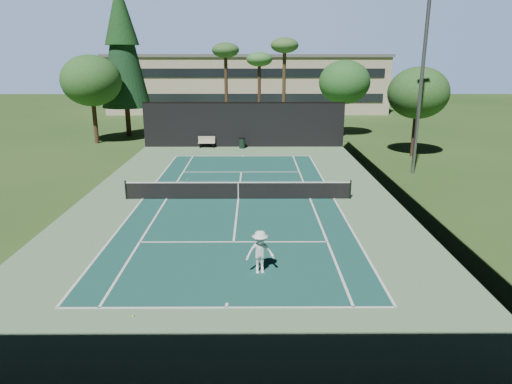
# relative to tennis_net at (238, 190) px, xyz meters

# --- Properties ---
(ground) EXTENTS (160.00, 160.00, 0.00)m
(ground) POSITION_rel_tennis_net_xyz_m (0.00, 0.00, -0.56)
(ground) COLOR #2A4B1C
(ground) RESTS_ON ground
(apron_slab) EXTENTS (18.00, 32.00, 0.01)m
(apron_slab) POSITION_rel_tennis_net_xyz_m (0.00, 0.00, -0.55)
(apron_slab) COLOR #618A60
(apron_slab) RESTS_ON ground
(court_surface) EXTENTS (10.97, 23.77, 0.01)m
(court_surface) POSITION_rel_tennis_net_xyz_m (0.00, 0.00, -0.55)
(court_surface) COLOR #184D44
(court_surface) RESTS_ON ground
(court_lines) EXTENTS (11.07, 23.87, 0.01)m
(court_lines) POSITION_rel_tennis_net_xyz_m (0.00, 0.00, -0.54)
(court_lines) COLOR white
(court_lines) RESTS_ON ground
(tennis_net) EXTENTS (12.90, 0.10, 1.10)m
(tennis_net) POSITION_rel_tennis_net_xyz_m (0.00, 0.00, 0.00)
(tennis_net) COLOR black
(tennis_net) RESTS_ON ground
(fence) EXTENTS (18.04, 32.05, 4.03)m
(fence) POSITION_rel_tennis_net_xyz_m (0.00, 0.06, 1.45)
(fence) COLOR black
(fence) RESTS_ON ground
(player) EXTENTS (1.16, 0.78, 1.67)m
(player) POSITION_rel_tennis_net_xyz_m (1.12, -9.34, 0.28)
(player) COLOR white
(player) RESTS_ON ground
(tennis_ball_a) EXTENTS (0.07, 0.07, 0.07)m
(tennis_ball_a) POSITION_rel_tennis_net_xyz_m (-2.88, -12.41, -0.52)
(tennis_ball_a) COLOR yellow
(tennis_ball_a) RESTS_ON ground
(tennis_ball_b) EXTENTS (0.06, 0.06, 0.06)m
(tennis_ball_b) POSITION_rel_tennis_net_xyz_m (-3.54, 4.29, -0.53)
(tennis_ball_b) COLOR #D1F237
(tennis_ball_b) RESTS_ON ground
(tennis_ball_c) EXTENTS (0.06, 0.06, 0.06)m
(tennis_ball_c) POSITION_rel_tennis_net_xyz_m (3.65, 1.26, -0.53)
(tennis_ball_c) COLOR #DAF136
(tennis_ball_c) RESTS_ON ground
(tennis_ball_d) EXTENTS (0.07, 0.07, 0.07)m
(tennis_ball_d) POSITION_rel_tennis_net_xyz_m (-6.61, 5.06, -0.52)
(tennis_ball_d) COLOR #C7EC35
(tennis_ball_d) RESTS_ON ground
(park_bench) EXTENTS (1.50, 0.45, 1.02)m
(park_bench) POSITION_rel_tennis_net_xyz_m (-3.36, 15.67, -0.01)
(park_bench) COLOR #BAB19A
(park_bench) RESTS_ON ground
(trash_bin) EXTENTS (0.56, 0.56, 0.95)m
(trash_bin) POSITION_rel_tennis_net_xyz_m (-0.15, 15.29, -0.08)
(trash_bin) COLOR black
(trash_bin) RESTS_ON ground
(pine_tree) EXTENTS (4.80, 4.80, 15.00)m
(pine_tree) POSITION_rel_tennis_net_xyz_m (-12.00, 22.00, 9.00)
(pine_tree) COLOR #3F291B
(pine_tree) RESTS_ON ground
(palm_a) EXTENTS (2.80, 2.80, 9.32)m
(palm_a) POSITION_rel_tennis_net_xyz_m (-2.00, 24.00, 7.63)
(palm_a) COLOR #462F1E
(palm_a) RESTS_ON ground
(palm_b) EXTENTS (2.80, 2.80, 8.42)m
(palm_b) POSITION_rel_tennis_net_xyz_m (1.50, 26.00, 6.80)
(palm_b) COLOR #422B1C
(palm_b) RESTS_ON ground
(palm_c) EXTENTS (2.80, 2.80, 9.77)m
(palm_c) POSITION_rel_tennis_net_xyz_m (4.00, 23.00, 8.05)
(palm_c) COLOR #4B3720
(palm_c) RESTS_ON ground
(decid_tree_a) EXTENTS (5.12, 5.12, 7.62)m
(decid_tree_a) POSITION_rel_tennis_net_xyz_m (10.00, 22.00, 4.86)
(decid_tree_a) COLOR #412E1C
(decid_tree_a) RESTS_ON ground
(decid_tree_b) EXTENTS (4.80, 4.80, 7.14)m
(decid_tree_b) POSITION_rel_tennis_net_xyz_m (14.00, 12.00, 4.52)
(decid_tree_b) COLOR #42291C
(decid_tree_b) RESTS_ON ground
(decid_tree_c) EXTENTS (5.44, 5.44, 8.09)m
(decid_tree_c) POSITION_rel_tennis_net_xyz_m (-14.00, 18.00, 5.21)
(decid_tree_c) COLOR #4C3020
(decid_tree_c) RESTS_ON ground
(campus_building) EXTENTS (40.50, 12.50, 8.30)m
(campus_building) POSITION_rel_tennis_net_xyz_m (0.00, 45.98, 3.65)
(campus_building) COLOR #BBAC91
(campus_building) RESTS_ON ground
(light_pole) EXTENTS (0.90, 0.25, 12.22)m
(light_pole) POSITION_rel_tennis_net_xyz_m (12.00, 6.00, 5.90)
(light_pole) COLOR gray
(light_pole) RESTS_ON ground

